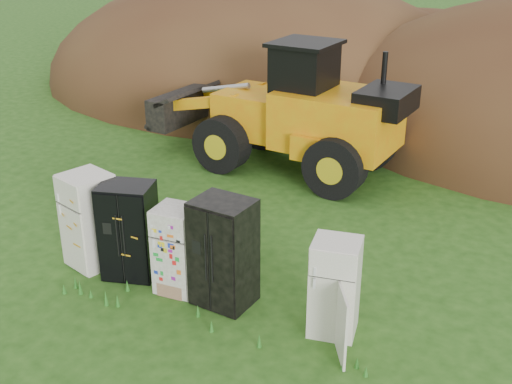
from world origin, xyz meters
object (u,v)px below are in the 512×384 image
(fridge_leftmost, at_px, (90,220))
(fridge_black_side, at_px, (129,230))
(fridge_open_door, at_px, (335,287))
(fridge_sticker, at_px, (177,249))
(fridge_dark_mid, at_px, (224,253))
(wheel_loader, at_px, (274,104))

(fridge_leftmost, height_order, fridge_black_side, fridge_leftmost)
(fridge_open_door, bearing_deg, fridge_sticker, 170.82)
(fridge_dark_mid, xyz_separation_m, fridge_open_door, (1.98, 0.01, -0.14))
(wheel_loader, bearing_deg, fridge_open_door, -53.30)
(fridge_black_side, distance_m, wheel_loader, 6.41)
(fridge_leftmost, relative_size, fridge_black_side, 1.02)
(fridge_dark_mid, bearing_deg, fridge_open_door, 5.51)
(fridge_black_side, relative_size, wheel_loader, 0.26)
(fridge_leftmost, bearing_deg, fridge_sticker, 15.40)
(fridge_sticker, height_order, fridge_dark_mid, fridge_dark_mid)
(fridge_leftmost, height_order, fridge_sticker, fridge_leftmost)
(fridge_sticker, xyz_separation_m, fridge_open_door, (2.90, 0.02, 0.01))
(fridge_leftmost, relative_size, fridge_dark_mid, 0.97)
(fridge_black_side, xyz_separation_m, fridge_dark_mid, (2.00, -0.05, 0.05))
(fridge_black_side, height_order, fridge_sticker, fridge_black_side)
(fridge_sticker, bearing_deg, fridge_dark_mid, -2.09)
(fridge_dark_mid, bearing_deg, fridge_leftmost, -175.50)
(fridge_dark_mid, height_order, wheel_loader, wheel_loader)
(fridge_leftmost, bearing_deg, wheel_loader, 99.15)
(fridge_open_door, bearing_deg, fridge_dark_mid, 170.53)
(fridge_open_door, xyz_separation_m, wheel_loader, (-3.98, 6.40, 0.87))
(fridge_sticker, relative_size, fridge_open_door, 0.99)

